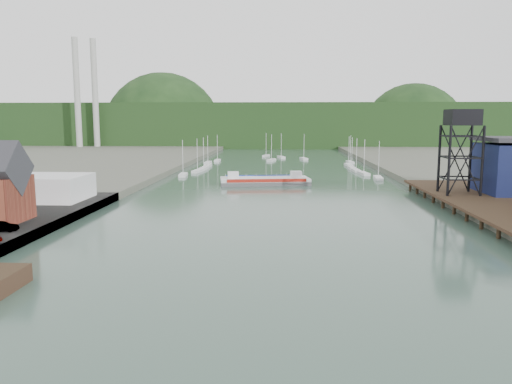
# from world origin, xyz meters

# --- Properties ---
(ground) EXTENTS (600.00, 600.00, 0.00)m
(ground) POSITION_xyz_m (0.00, 0.00, 0.00)
(ground) COLOR #314C42
(ground) RESTS_ON ground
(east_pier) EXTENTS (14.00, 70.00, 2.45)m
(east_pier) POSITION_xyz_m (37.00, 45.00, 1.90)
(east_pier) COLOR black
(east_pier) RESTS_ON ground
(white_shed) EXTENTS (18.00, 12.00, 4.50)m
(white_shed) POSITION_xyz_m (-44.00, 50.00, 3.85)
(white_shed) COLOR silver
(white_shed) RESTS_ON west_quay
(lift_tower) EXTENTS (6.50, 6.50, 16.00)m
(lift_tower) POSITION_xyz_m (35.00, 58.00, 15.65)
(lift_tower) COLOR black
(lift_tower) RESTS_ON east_pier
(marina_sailboats) EXTENTS (57.71, 92.65, 0.90)m
(marina_sailboats) POSITION_xyz_m (0.08, 138.46, 0.35)
(marina_sailboats) COLOR silver
(marina_sailboats) RESTS_ON ground
(smokestacks) EXTENTS (11.20, 8.20, 60.00)m
(smokestacks) POSITION_xyz_m (-106.00, 232.50, 30.00)
(smokestacks) COLOR #AAAAA5
(smokestacks) RESTS_ON ground
(distant_hills) EXTENTS (500.00, 120.00, 80.00)m
(distant_hills) POSITION_xyz_m (-3.98, 301.35, 10.38)
(distant_hills) COLOR black
(distant_hills) RESTS_ON ground
(chain_ferry) EXTENTS (23.44, 12.12, 3.22)m
(chain_ferry) POSITION_xyz_m (-3.21, 87.32, 0.92)
(chain_ferry) COLOR #525154
(chain_ferry) RESTS_ON ground
(car_west_b) EXTENTS (4.17, 2.23, 1.30)m
(car_west_b) POSITION_xyz_m (-35.49, 23.66, 2.25)
(car_west_b) COLOR #999999
(car_west_b) RESTS_ON west_quay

